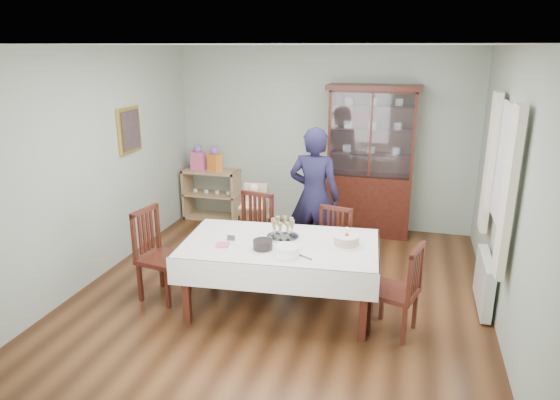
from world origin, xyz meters
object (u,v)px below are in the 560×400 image
(dining_table, at_px, (280,276))
(gift_bag_orange, at_px, (215,160))
(chair_far_left, at_px, (251,252))
(champagne_tray, at_px, (283,232))
(chair_end_left, at_px, (163,272))
(high_chair, at_px, (255,225))
(chair_end_right, at_px, (395,307))
(sideboard, at_px, (212,194))
(birthday_cake, at_px, (347,241))
(gift_bag_pink, at_px, (198,159))
(woman, at_px, (314,197))
(china_cabinet, at_px, (370,159))
(chair_far_right, at_px, (329,264))

(dining_table, xyz_separation_m, gift_bag_orange, (-1.74, 2.54, 0.59))
(chair_far_left, bearing_deg, champagne_tray, -34.16)
(champagne_tray, bearing_deg, chair_end_left, -170.80)
(dining_table, height_order, chair_end_left, chair_end_left)
(high_chair, bearing_deg, chair_end_right, -46.89)
(sideboard, distance_m, birthday_cake, 3.54)
(chair_far_left, distance_m, gift_bag_pink, 2.45)
(woman, bearing_deg, chair_end_left, 47.11)
(china_cabinet, relative_size, birthday_cake, 7.47)
(gift_bag_pink, bearing_deg, chair_far_left, -51.36)
(china_cabinet, distance_m, champagne_tray, 2.51)
(woman, distance_m, birthday_cake, 1.33)
(sideboard, bearing_deg, chair_far_left, -55.63)
(dining_table, distance_m, birthday_cake, 0.80)
(dining_table, xyz_separation_m, chair_end_left, (-1.33, -0.07, -0.08))
(sideboard, bearing_deg, chair_end_right, -41.92)
(chair_end_left, relative_size, high_chair, 1.06)
(chair_end_left, bearing_deg, dining_table, -76.61)
(dining_table, xyz_separation_m, high_chair, (-0.74, 1.43, -0.01))
(sideboard, relative_size, champagne_tray, 2.65)
(china_cabinet, relative_size, champagne_tray, 6.40)
(high_chair, bearing_deg, china_cabinet, 30.79)
(high_chair, height_order, champagne_tray, champagne_tray)
(chair_end_right, height_order, high_chair, high_chair)
(high_chair, xyz_separation_m, champagne_tray, (0.73, -1.29, 0.45))
(birthday_cake, bearing_deg, champagne_tray, 175.79)
(sideboard, bearing_deg, dining_table, -54.46)
(dining_table, height_order, high_chair, high_chair)
(high_chair, distance_m, birthday_cake, 1.99)
(chair_end_left, relative_size, chair_end_right, 1.09)
(sideboard, height_order, birthday_cake, birthday_cake)
(china_cabinet, height_order, birthday_cake, china_cabinet)
(high_chair, relative_size, champagne_tray, 2.81)
(champagne_tray, bearing_deg, gift_bag_pink, 130.05)
(woman, xyz_separation_m, high_chair, (-0.83, 0.14, -0.51))
(chair_end_left, distance_m, gift_bag_pink, 2.79)
(chair_far_left, height_order, chair_end_left, chair_end_left)
(chair_far_left, xyz_separation_m, chair_far_right, (0.97, -0.04, -0.02))
(sideboard, relative_size, gift_bag_orange, 2.35)
(sideboard, distance_m, high_chair, 1.58)
(gift_bag_pink, bearing_deg, chair_end_right, -39.91)
(woman, height_order, gift_bag_orange, woman)
(chair_far_left, bearing_deg, chair_far_right, 9.06)
(chair_far_left, bearing_deg, high_chair, 115.34)
(high_chair, height_order, birthday_cake, birthday_cake)
(dining_table, height_order, woman, woman)
(high_chair, bearing_deg, gift_bag_orange, 124.42)
(sideboard, distance_m, gift_bag_orange, 0.58)
(woman, xyz_separation_m, champagne_tray, (-0.11, -1.15, -0.06))
(woman, bearing_deg, dining_table, 89.06)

